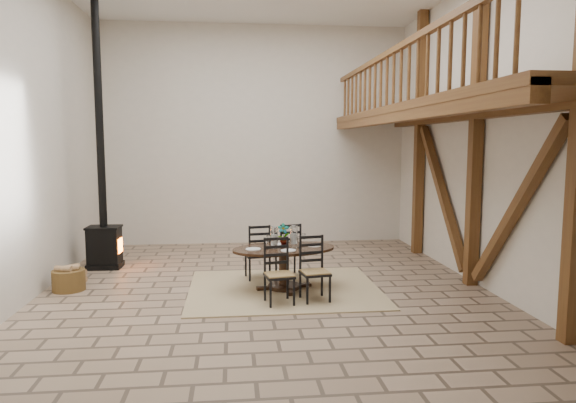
{
  "coord_description": "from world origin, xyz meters",
  "views": [
    {
      "loc": [
        -0.5,
        -7.91,
        2.32
      ],
      "look_at": [
        0.39,
        0.4,
        1.37
      ],
      "focal_mm": 32.0,
      "sensor_mm": 36.0,
      "label": 1
    }
  ],
  "objects": [
    {
      "name": "ground",
      "position": [
        0.0,
        0.0,
        0.0
      ],
      "size": [
        8.0,
        8.0,
        0.0
      ],
      "primitive_type": "plane",
      "color": "gray",
      "rests_on": "ground"
    },
    {
      "name": "room_shell",
      "position": [
        1.19,
        0.0,
        3.01
      ],
      "size": [
        7.02,
        8.02,
        5.01
      ],
      "color": "beige",
      "rests_on": "ground"
    },
    {
      "name": "rug",
      "position": [
        0.29,
        0.03,
        0.01
      ],
      "size": [
        3.0,
        2.5,
        0.02
      ],
      "primitive_type": "cube",
      "color": "tan",
      "rests_on": "ground"
    },
    {
      "name": "dining_table",
      "position": [
        0.29,
        0.03,
        0.4
      ],
      "size": [
        1.79,
        1.96,
        1.06
      ],
      "rotation": [
        0.0,
        0.0,
        0.17
      ],
      "color": "black",
      "rests_on": "ground"
    },
    {
      "name": "wood_stove",
      "position": [
        -2.9,
        1.81,
        1.14
      ],
      "size": [
        0.62,
        0.49,
        5.0
      ],
      "rotation": [
        0.0,
        0.0,
        -0.03
      ],
      "color": "black",
      "rests_on": "ground"
    },
    {
      "name": "log_basket",
      "position": [
        -3.11,
        0.35,
        0.18
      ],
      "size": [
        0.5,
        0.5,
        0.41
      ],
      "rotation": [
        0.0,
        0.0,
        0.16
      ],
      "color": "brown",
      "rests_on": "ground"
    },
    {
      "name": "log_stack",
      "position": [
        -3.15,
        0.71,
        0.11
      ],
      "size": [
        0.4,
        0.4,
        0.22
      ],
      "rotation": [
        0.0,
        0.0,
        -0.26
      ],
      "color": "tan",
      "rests_on": "ground"
    }
  ]
}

